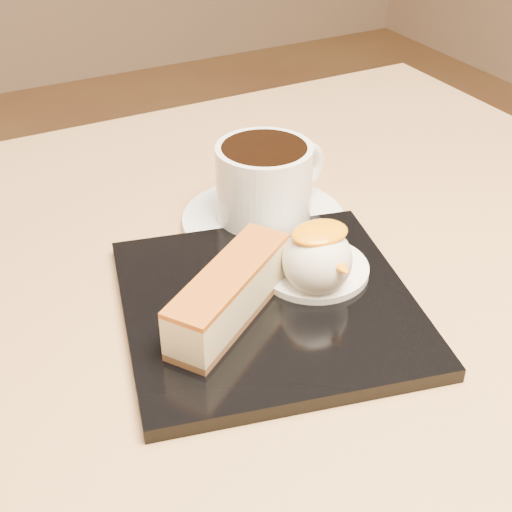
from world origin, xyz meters
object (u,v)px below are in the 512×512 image
table (303,418)px  coffee_cup (266,181)px  dessert_plate (268,305)px  cheesecake (230,294)px  ice_cream_scoop (317,260)px  saucer (264,221)px

table → coffee_cup: (0.01, 0.10, 0.20)m
coffee_cup → dessert_plate: bearing=-129.2°
table → cheesecake: bearing=-167.7°
cheesecake → coffee_cup: bearing=16.9°
dessert_plate → ice_cream_scoop: bearing=-7.1°
table → ice_cream_scoop: (-0.01, -0.02, 0.19)m
ice_cream_scoop → cheesecake: bearing=180.0°
ice_cream_scoop → saucer: (0.02, 0.12, -0.03)m
saucer → ice_cream_scoop: bearing=-98.1°
dessert_plate → saucer: 0.13m
cheesecake → ice_cream_scoop: ice_cream_scoop is taller
saucer → coffee_cup: coffee_cup is taller
saucer → coffee_cup: (0.00, 0.00, 0.04)m
dessert_plate → ice_cream_scoop: (0.04, -0.00, 0.03)m
cheesecake → saucer: 0.15m
table → dessert_plate: dessert_plate is taller
table → cheesecake: cheesecake is taller
dessert_plate → table: bearing=15.3°
cheesecake → saucer: size_ratio=0.84×
dessert_plate → cheesecake: size_ratio=1.75×
cheesecake → table: bearing=-22.4°
dessert_plate → saucer: dessert_plate is taller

